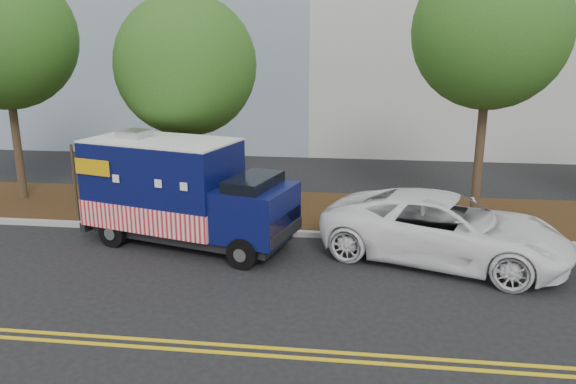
# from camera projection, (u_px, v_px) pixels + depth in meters

# --- Properties ---
(ground) EXTENTS (120.00, 120.00, 0.00)m
(ground) POSITION_uv_depth(u_px,v_px,m) (189.00, 250.00, 14.50)
(ground) COLOR black
(ground) RESTS_ON ground
(curb) EXTENTS (120.00, 0.18, 0.15)m
(curb) POSITION_uv_depth(u_px,v_px,m) (204.00, 230.00, 15.82)
(curb) COLOR #9E9E99
(curb) RESTS_ON ground
(mulch_strip) EXTENTS (120.00, 4.00, 0.15)m
(mulch_strip) POSITION_uv_depth(u_px,v_px,m) (221.00, 208.00, 17.83)
(mulch_strip) COLOR #321C0E
(mulch_strip) RESTS_ON ground
(centerline_near) EXTENTS (120.00, 0.10, 0.01)m
(centerline_near) POSITION_uv_depth(u_px,v_px,m) (117.00, 338.00, 10.24)
(centerline_near) COLOR gold
(centerline_near) RESTS_ON ground
(centerline_far) EXTENTS (120.00, 0.10, 0.01)m
(centerline_far) POSITION_uv_depth(u_px,v_px,m) (112.00, 345.00, 10.00)
(centerline_far) COLOR gold
(centerline_far) RESTS_ON ground
(tree_a) EXTENTS (4.48, 4.48, 7.55)m
(tree_a) POSITION_uv_depth(u_px,v_px,m) (3.00, 38.00, 17.42)
(tree_a) COLOR #38281C
(tree_a) RESTS_ON ground
(tree_b) EXTENTS (4.29, 4.29, 6.64)m
(tree_b) POSITION_uv_depth(u_px,v_px,m) (186.00, 66.00, 16.96)
(tree_b) COLOR #38281C
(tree_b) RESTS_ON ground
(tree_c) EXTENTS (4.29, 4.29, 7.62)m
(tree_c) POSITION_uv_depth(u_px,v_px,m) (490.00, 32.00, 15.35)
(tree_c) COLOR #38281C
(tree_c) RESTS_ON ground
(sign_post) EXTENTS (0.06, 0.06, 2.40)m
(sign_post) POSITION_uv_depth(u_px,v_px,m) (75.00, 185.00, 16.12)
(sign_post) COLOR #473828
(sign_post) RESTS_ON ground
(food_truck) EXTENTS (5.93, 3.46, 2.95)m
(food_truck) POSITION_uv_depth(u_px,v_px,m) (179.00, 194.00, 14.68)
(food_truck) COLOR black
(food_truck) RESTS_ON ground
(white_car) EXTENTS (6.44, 4.48, 1.63)m
(white_car) POSITION_uv_depth(u_px,v_px,m) (445.00, 228.00, 13.66)
(white_car) COLOR white
(white_car) RESTS_ON ground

